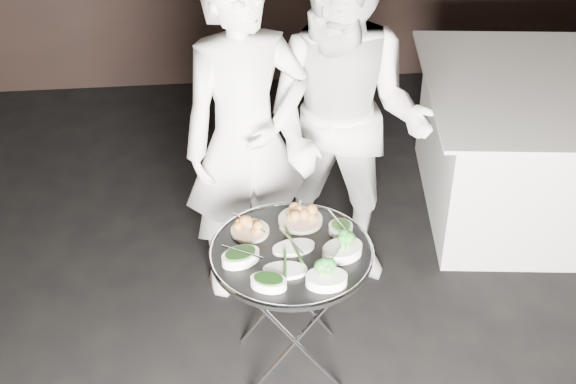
{
  "coord_description": "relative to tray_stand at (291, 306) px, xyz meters",
  "views": [
    {
      "loc": [
        -0.06,
        -2.41,
        2.99
      ],
      "look_at": [
        0.23,
        0.51,
        0.95
      ],
      "focal_mm": 50.0,
      "sensor_mm": 36.0,
      "label": 1
    }
  ],
  "objects": [
    {
      "name": "waiter_right",
      "position": [
        0.35,
        0.74,
        0.54
      ],
      "size": [
        1.12,
        1.02,
        1.87
      ],
      "primitive_type": "imported",
      "rotation": [
        0.0,
        0.0,
        -0.43
      ],
      "color": "white",
      "rests_on": "floor"
    },
    {
      "name": "spinach_bowl_b",
      "position": [
        -0.12,
        -0.23,
        0.36
      ],
      "size": [
        0.18,
        0.15,
        0.06
      ],
      "rotation": [
        0.0,
        0.0,
        -0.33
      ],
      "color": "white",
      "rests_on": "serving_tray"
    },
    {
      "name": "potato_plate_b",
      "position": [
        0.06,
        0.21,
        0.36
      ],
      "size": [
        0.21,
        0.21,
        0.08
      ],
      "rotation": [
        0.0,
        0.0,
        -0.14
      ],
      "color": "beige",
      "rests_on": "serving_tray"
    },
    {
      "name": "greens_bowl",
      "position": [
        0.24,
        0.12,
        0.36
      ],
      "size": [
        0.11,
        0.11,
        0.06
      ],
      "rotation": [
        0.0,
        0.0,
        -0.33
      ],
      "color": "white",
      "rests_on": "serving_tray"
    },
    {
      "name": "dining_table",
      "position": [
        1.67,
        1.22,
        0.03
      ],
      "size": [
        1.5,
        1.5,
        0.86
      ],
      "rotation": [
        0.0,
        0.0,
        -0.12
      ],
      "color": "silver",
      "rests_on": "floor"
    },
    {
      "name": "asparagus_plate_a",
      "position": [
        0.01,
        0.01,
        0.35
      ],
      "size": [
        0.21,
        0.14,
        0.04
      ],
      "rotation": [
        0.0,
        0.0,
        0.19
      ],
      "color": "white",
      "rests_on": "serving_tray"
    },
    {
      "name": "asparagus_plate_b",
      "position": [
        -0.04,
        -0.14,
        0.35
      ],
      "size": [
        0.2,
        0.12,
        0.04
      ],
      "rotation": [
        0.0,
        0.0,
        -0.09
      ],
      "color": "white",
      "rests_on": "serving_tray"
    },
    {
      "name": "tray_stand",
      "position": [
        0.0,
        0.0,
        0.0
      ],
      "size": [
        0.49,
        0.41,
        0.71
      ],
      "rotation": [
        0.0,
        0.0,
        -0.16
      ],
      "color": "silver",
      "rests_on": "floor"
    },
    {
      "name": "serving_utensils",
      "position": [
        0.02,
        0.07,
        0.38
      ],
      "size": [
        0.59,
        0.45,
        0.01
      ],
      "color": "silver",
      "rests_on": "serving_tray"
    },
    {
      "name": "serving_tray",
      "position": [
        0.0,
        -0.0,
        0.32
      ],
      "size": [
        0.74,
        0.74,
        0.04
      ],
      "color": "black",
      "rests_on": "tray_stand"
    },
    {
      "name": "potato_plate_a",
      "position": [
        -0.18,
        0.16,
        0.36
      ],
      "size": [
        0.18,
        0.18,
        0.06
      ],
      "rotation": [
        0.0,
        0.0,
        -0.16
      ],
      "color": "beige",
      "rests_on": "serving_tray"
    },
    {
      "name": "waiter_left",
      "position": [
        -0.16,
        0.68,
        0.51
      ],
      "size": [
        0.75,
        0.59,
        1.82
      ],
      "primitive_type": "imported",
      "rotation": [
        0.0,
        0.0,
        0.26
      ],
      "color": "white",
      "rests_on": "floor"
    },
    {
      "name": "broccoli_bowl_a",
      "position": [
        0.22,
        -0.05,
        0.37
      ],
      "size": [
        0.23,
        0.2,
        0.08
      ],
      "rotation": [
        0.0,
        0.0,
        0.39
      ],
      "color": "white",
      "rests_on": "serving_tray"
    },
    {
      "name": "spinach_bowl_a",
      "position": [
        -0.23,
        -0.05,
        0.36
      ],
      "size": [
        0.2,
        0.17,
        0.07
      ],
      "rotation": [
        0.0,
        0.0,
        0.38
      ],
      "color": "white",
      "rests_on": "serving_tray"
    },
    {
      "name": "broccoli_bowl_b",
      "position": [
        0.13,
        -0.23,
        0.36
      ],
      "size": [
        0.18,
        0.13,
        0.07
      ],
      "rotation": [
        0.0,
        0.0,
        -0.03
      ],
      "color": "white",
      "rests_on": "serving_tray"
    }
  ]
}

